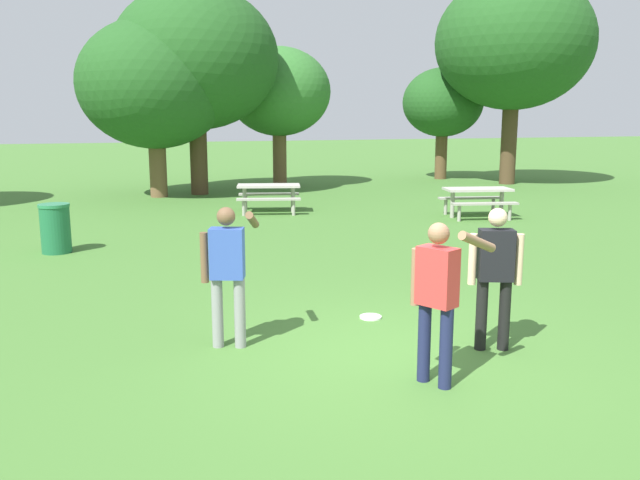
# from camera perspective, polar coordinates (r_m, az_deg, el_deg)

# --- Properties ---
(ground_plane) EXTENTS (120.00, 120.00, 0.00)m
(ground_plane) POSITION_cam_1_polar(r_m,az_deg,el_deg) (7.53, 6.98, -9.93)
(ground_plane) COLOR #447530
(person_thrower) EXTENTS (0.76, 0.62, 1.64)m
(person_thrower) POSITION_cam_1_polar(r_m,az_deg,el_deg) (7.58, -8.00, -2.23)
(person_thrower) COLOR gray
(person_thrower) RESTS_ON ground
(person_catcher) EXTENTS (0.58, 0.33, 1.64)m
(person_catcher) POSITION_cam_1_polar(r_m,az_deg,el_deg) (7.67, 14.91, -2.48)
(person_catcher) COLOR black
(person_catcher) RESTS_ON ground
(person_bystander) EXTENTS (0.82, 0.55, 1.64)m
(person_bystander) POSITION_cam_1_polar(r_m,az_deg,el_deg) (6.55, 10.13, -4.36)
(person_bystander) COLOR #1E234C
(person_bystander) RESTS_ON ground
(frisbee) EXTENTS (0.29, 0.29, 0.03)m
(frisbee) POSITION_cam_1_polar(r_m,az_deg,el_deg) (8.83, 4.40, -6.65)
(frisbee) COLOR white
(frisbee) RESTS_ON ground
(picnic_table_near) EXTENTS (1.95, 1.73, 0.77)m
(picnic_table_near) POSITION_cam_1_polar(r_m,az_deg,el_deg) (17.71, 13.45, 3.72)
(picnic_table_near) COLOR #B2ADA3
(picnic_table_near) RESTS_ON ground
(picnic_table_far) EXTENTS (1.99, 1.79, 0.77)m
(picnic_table_far) POSITION_cam_1_polar(r_m,az_deg,el_deg) (18.16, -4.46, 4.15)
(picnic_table_far) COLOR #B2ADA3
(picnic_table_far) RESTS_ON ground
(trash_can_beside_table) EXTENTS (0.59, 0.59, 0.96)m
(trash_can_beside_table) POSITION_cam_1_polar(r_m,az_deg,el_deg) (13.79, -21.90, 0.95)
(trash_can_beside_table) COLOR #1E663D
(trash_can_beside_table) RESTS_ON ground
(tree_broad_center) EXTENTS (4.83, 4.83, 5.67)m
(tree_broad_center) POSITION_cam_1_polar(r_m,az_deg,el_deg) (22.13, -14.14, 12.92)
(tree_broad_center) COLOR brown
(tree_broad_center) RESTS_ON ground
(tree_far_right) EXTENTS (5.44, 5.44, 6.77)m
(tree_far_right) POSITION_cam_1_polar(r_m,az_deg,el_deg) (22.67, -10.73, 15.13)
(tree_far_right) COLOR #4C3823
(tree_far_right) RESTS_ON ground
(tree_slender_mid) EXTENTS (3.80, 3.80, 5.09)m
(tree_slender_mid) POSITION_cam_1_polar(r_m,az_deg,el_deg) (24.81, -3.57, 12.62)
(tree_slender_mid) COLOR brown
(tree_slender_mid) RESTS_ON ground
(tree_back_left) EXTENTS (3.30, 3.30, 4.55)m
(tree_back_left) POSITION_cam_1_polar(r_m,az_deg,el_deg) (28.10, 10.57, 11.55)
(tree_back_left) COLOR brown
(tree_back_left) RESTS_ON ground
(tree_back_right) EXTENTS (5.88, 5.88, 7.81)m
(tree_back_right) POSITION_cam_1_polar(r_m,az_deg,el_deg) (26.74, 16.43, 16.03)
(tree_back_right) COLOR #4C3823
(tree_back_right) RESTS_ON ground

